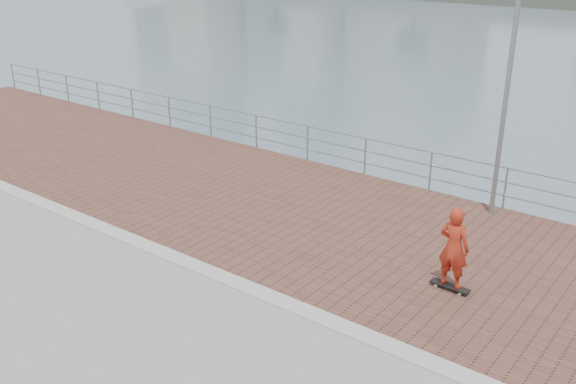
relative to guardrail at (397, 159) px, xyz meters
The scene contains 7 objects.
water 7.50m from the guardrail, 90.00° to the right, with size 400.00×400.00×0.00m, color slate.
brick_lane 3.47m from the guardrail, 90.00° to the right, with size 40.00×6.80×0.02m, color brown.
curb 7.03m from the guardrail, 90.00° to the right, with size 40.00×0.40×0.06m, color #B7B5AD.
guardrail is the anchor object (origin of this frame).
street_lamp 4.78m from the guardrail, 17.66° to the right, with size 0.44×1.29×6.08m.
skateboard 5.95m from the guardrail, 51.18° to the right, with size 0.80×0.24×0.09m.
skateboarder 5.92m from the guardrail, 51.18° to the right, with size 0.61×0.40×1.66m, color #B42B18.
Camera 1 is at (7.87, -8.26, 6.52)m, focal length 40.00 mm.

